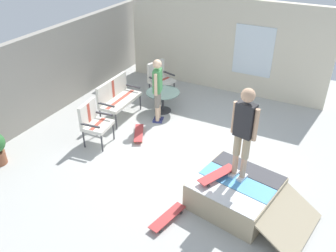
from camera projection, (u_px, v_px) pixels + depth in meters
ground_plane at (182, 158)px, 7.93m from camera, size 12.00×12.00×0.10m
back_wall_cinderblock at (39, 78)px, 8.92m from camera, size 9.00×0.20×2.18m
house_facade at (224, 45)px, 10.29m from camera, size 0.23×6.00×2.70m
skate_ramp at (237, 193)px, 6.47m from camera, size 1.71×2.30×0.53m
patio_bench at (116, 95)px, 9.15m from camera, size 1.26×0.57×1.02m
patio_chair_near_house at (159, 76)px, 10.22m from camera, size 0.75×0.70×1.02m
patio_chair_by_wall at (93, 120)px, 8.07m from camera, size 0.68×0.62×1.02m
patio_table at (163, 98)px, 9.50m from camera, size 0.90×0.90×0.57m
person_watching at (158, 87)px, 8.76m from camera, size 0.46×0.31×1.67m
person_skater at (244, 128)px, 5.93m from camera, size 0.30×0.47×1.75m
skateboard_by_bench at (139, 133)px, 8.57m from camera, size 0.80×0.56×0.10m
skateboard_spare at (167, 217)px, 6.21m from camera, size 0.82×0.37×0.10m
skateboard_on_ramp at (217, 175)px, 6.37m from camera, size 0.81×0.52×0.10m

